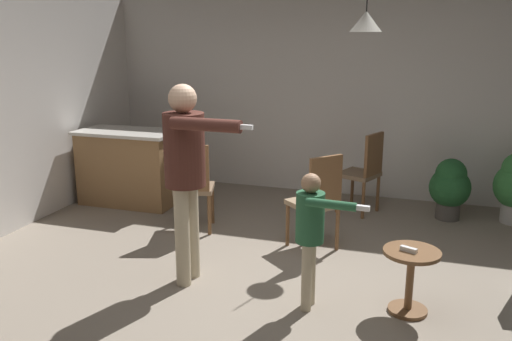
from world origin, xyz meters
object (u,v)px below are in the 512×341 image
object	(u,v)px
potted_plant_corner	(450,186)
spare_remote_on_table	(409,249)
person_child	(311,226)
person_adult	(186,163)
dining_chair_near_wall	(364,170)
dining_chair_centre_back	(318,199)
side_table_by_couch	(410,274)
kitchen_counter	(129,167)
dining_chair_by_counter	(193,184)

from	to	relation	value
potted_plant_corner	spare_remote_on_table	world-z (taller)	potted_plant_corner
person_child	person_adult	bearing A→B (deg)	-94.23
person_child	potted_plant_corner	distance (m)	2.82
dining_chair_near_wall	dining_chair_centre_back	world-z (taller)	same
side_table_by_couch	person_child	size ratio (longest dim) A/B	0.47
side_table_by_couch	spare_remote_on_table	size ratio (longest dim) A/B	4.00
dining_chair_centre_back	spare_remote_on_table	xyz separation A→B (m)	(0.91, -1.03, -0.01)
person_adult	potted_plant_corner	xyz separation A→B (m)	(2.22, 2.43, -0.68)
person_child	dining_chair_centre_back	distance (m)	1.19
kitchen_counter	potted_plant_corner	xyz separation A→B (m)	(3.90, 0.61, -0.08)
spare_remote_on_table	dining_chair_near_wall	bearing A→B (deg)	104.67
person_adult	spare_remote_on_table	bearing A→B (deg)	91.26
dining_chair_near_wall	person_adult	bearing A→B (deg)	174.69
dining_chair_by_counter	dining_chair_centre_back	distance (m)	1.40
kitchen_counter	side_table_by_couch	bearing A→B (deg)	-26.85
side_table_by_couch	person_adult	world-z (taller)	person_adult
person_adult	person_child	world-z (taller)	person_adult
side_table_by_couch	spare_remote_on_table	xyz separation A→B (m)	(-0.03, -0.03, 0.21)
spare_remote_on_table	dining_chair_centre_back	bearing A→B (deg)	131.64
person_adult	potted_plant_corner	bearing A→B (deg)	139.05
person_adult	dining_chair_centre_back	size ratio (longest dim) A/B	1.74
person_adult	person_child	bearing A→B (deg)	84.12
person_child	dining_chair_near_wall	size ratio (longest dim) A/B	1.11
person_adult	dining_chair_near_wall	distance (m)	2.69
kitchen_counter	dining_chair_near_wall	xyz separation A→B (m)	(2.91, 0.51, 0.07)
dining_chair_by_counter	potted_plant_corner	world-z (taller)	dining_chair_by_counter
dining_chair_near_wall	spare_remote_on_table	world-z (taller)	dining_chair_near_wall
kitchen_counter	dining_chair_near_wall	size ratio (longest dim) A/B	1.26
dining_chair_near_wall	dining_chair_centre_back	bearing A→B (deg)	-170.41
dining_chair_near_wall	spare_remote_on_table	distance (m)	2.42
kitchen_counter	dining_chair_near_wall	distance (m)	2.96
person_adult	side_table_by_couch	bearing A→B (deg)	92.20
side_table_by_couch	potted_plant_corner	bearing A→B (deg)	81.72
potted_plant_corner	dining_chair_centre_back	bearing A→B (deg)	-132.46
side_table_by_couch	kitchen_counter	bearing A→B (deg)	153.15
side_table_by_couch	spare_remote_on_table	world-z (taller)	spare_remote_on_table
kitchen_counter	person_adult	distance (m)	2.55
dining_chair_near_wall	potted_plant_corner	world-z (taller)	dining_chair_near_wall
side_table_by_couch	spare_remote_on_table	distance (m)	0.21
person_adult	dining_chair_by_counter	world-z (taller)	person_adult
person_adult	dining_chair_by_counter	xyz separation A→B (m)	(-0.47, 1.13, -0.53)
side_table_by_couch	person_adult	size ratio (longest dim) A/B	0.30
side_table_by_couch	dining_chair_near_wall	size ratio (longest dim) A/B	0.52
dining_chair_centre_back	potted_plant_corner	bearing A→B (deg)	-2.13
person_child	dining_chair_centre_back	world-z (taller)	person_child
side_table_by_couch	dining_chair_by_counter	bearing A→B (deg)	154.65
side_table_by_couch	dining_chair_centre_back	distance (m)	1.39
person_child	dining_chair_by_counter	world-z (taller)	person_child
dining_chair_near_wall	kitchen_counter	bearing A→B (deg)	122.56
dining_chair_near_wall	side_table_by_couch	bearing A→B (deg)	-141.97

